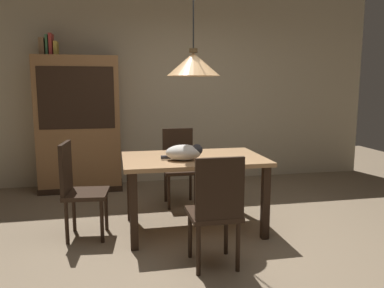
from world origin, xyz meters
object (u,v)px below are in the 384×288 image
Objects in this scene: hutch_bookcase at (79,127)px; book_red_tall at (51,45)px; book_brown_thick at (43,47)px; chair_left_side at (78,186)px; dining_table at (193,167)px; cat_sleeping at (185,152)px; book_green_slim at (47,45)px; chair_near_front at (216,207)px; chair_far_back at (179,163)px; book_yellow_short at (56,49)px; pendant_lamp at (193,64)px.

book_red_tall is (-0.31, 0.00, 1.10)m from hutch_bookcase.
book_red_tall is at bearing 0.00° from book_brown_thick.
chair_left_side is 3.32× the size of book_red_tall.
dining_table is 3.57× the size of cat_sleeping.
cat_sleeping is 2.67m from book_green_slim.
dining_table is at bearing -46.53° from book_brown_thick.
chair_near_front and chair_far_back have the same top height.
chair_left_side is 3.58× the size of book_green_slim.
dining_table is at bearing -90.06° from chair_far_back.
book_brown_thick is at bearing 152.24° from chair_far_back.
chair_far_back is 1.57m from hutch_bookcase.
book_brown_thick reaches higher than cat_sleeping.
book_red_tall reaches higher than book_yellow_short.
cat_sleeping is at bearing -128.26° from pendant_lamp.
chair_far_back is 1.45m from pendant_lamp.
hutch_bookcase is at bearing -0.21° from book_brown_thick.
book_red_tall is (-1.55, 0.88, 1.48)m from chair_far_back.
book_red_tall reaches higher than book_brown_thick.
chair_left_side is 3.88× the size of book_brown_thick.
book_red_tall is 0.08m from book_yellow_short.
cat_sleeping is 0.30× the size of pendant_lamp.
chair_far_back reaches higher than cat_sleeping.
book_green_slim is at bearing 128.02° from cat_sleeping.
chair_near_front reaches higher than dining_table.
dining_table is 0.89m from chair_near_front.
book_yellow_short is at bearing 149.67° from chair_far_back.
book_green_slim reaches higher than chair_left_side.
chair_near_front is at bearing -60.38° from book_yellow_short.
chair_left_side is (-1.13, 0.89, 0.00)m from chair_near_front.
pendant_lamp is at bearing 51.74° from cat_sleeping.
cat_sleeping is at bearing -59.26° from hutch_bookcase.
book_green_slim is 0.11m from book_yellow_short.
chair_left_side is 1.79m from hutch_bookcase.
dining_table is 1.51× the size of chair_near_front.
cat_sleeping is at bearing 99.02° from chair_near_front.
book_green_slim is (-1.60, 1.75, 0.32)m from pendant_lamp.
dining_table is at bearing -47.60° from book_green_slim.
chair_far_back is 3.88× the size of book_brown_thick.
pendant_lamp is at bearing 93.58° from dining_table.
hutch_bookcase is 1.08m from book_yellow_short.
chair_left_side is (-1.13, 0.01, -0.14)m from dining_table.
dining_table is at bearing 90.04° from chair_near_front.
chair_near_front is 2.37× the size of cat_sleeping.
book_brown_thick is (-1.66, 1.75, 1.31)m from dining_table.
chair_near_front is 3.43m from book_brown_thick.
book_green_slim reaches higher than hutch_bookcase.
chair_far_back is 2.32m from book_red_tall.
chair_near_front reaches higher than cat_sleeping.
cat_sleeping is (-0.12, 0.73, 0.32)m from chair_near_front.
pendant_lamp reaches higher than chair_left_side.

